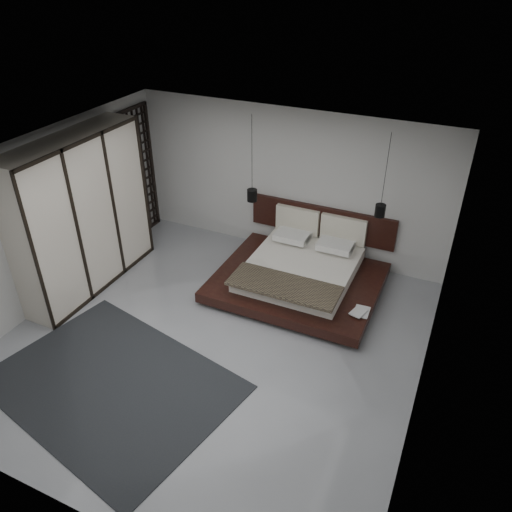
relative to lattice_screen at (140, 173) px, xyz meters
The scene contains 14 objects.
floor 4.05m from the lattice_screen, 39.71° to the right, with size 6.00×6.00×0.00m, color #999CA2.
ceiling 4.12m from the lattice_screen, 39.71° to the right, with size 6.00×6.00×0.00m, color white.
wall_back 3.00m from the lattice_screen, 10.56° to the left, with size 6.00×6.00×0.00m, color #BBBBB8.
wall_front 6.20m from the lattice_screen, 61.57° to the right, with size 6.00×6.00×0.00m, color #BBBBB8.
wall_left 2.45m from the lattice_screen, 91.17° to the right, with size 6.00×6.00×0.00m, color #BBBBB8.
wall_right 6.44m from the lattice_screen, 22.38° to the right, with size 6.00×6.00×0.00m, color #BBBBB8.
lattice_screen is the anchor object (origin of this frame).
bed 3.82m from the lattice_screen, ahead, with size 2.76×2.38×1.07m.
book_lower 5.03m from the lattice_screen, 14.01° to the right, with size 0.23×0.31×0.03m, color #99724C.
book_upper 5.02m from the lattice_screen, 14.40° to the right, with size 0.20×0.27×0.02m, color #99724C.
pendant_left 2.52m from the lattice_screen, ahead, with size 0.18×0.18×1.56m.
pendant_right 4.79m from the lattice_screen, ahead, with size 0.17×0.17×1.39m.
wardrobe 1.97m from the lattice_screen, 82.67° to the right, with size 0.64×2.72×2.67m.
rug 4.57m from the lattice_screen, 61.05° to the right, with size 3.25×2.32×0.01m, color black.
Camera 1 is at (3.00, -5.01, 5.12)m, focal length 35.00 mm.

